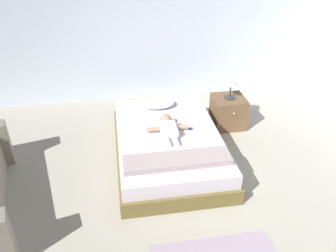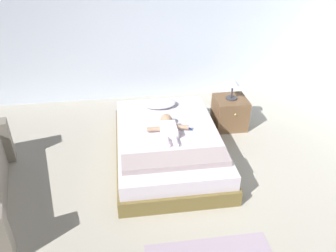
{
  "view_description": "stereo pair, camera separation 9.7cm",
  "coord_description": "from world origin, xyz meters",
  "px_view_note": "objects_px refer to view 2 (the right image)",
  "views": [
    {
      "loc": [
        -0.57,
        -2.57,
        2.73
      ],
      "look_at": [
        0.03,
        1.08,
        0.48
      ],
      "focal_mm": 36.14,
      "sensor_mm": 36.0,
      "label": 1
    },
    {
      "loc": [
        -0.48,
        -2.59,
        2.73
      ],
      "look_at": [
        0.03,
        1.08,
        0.48
      ],
      "focal_mm": 36.14,
      "sensor_mm": 36.0,
      "label": 2
    }
  ],
  "objects_px": {
    "pillow": "(159,103)",
    "bed": "(168,145)",
    "toothbrush": "(189,128)",
    "lamp": "(233,84)",
    "baby": "(168,128)",
    "nightstand": "(230,112)"
  },
  "relations": [
    {
      "from": "baby",
      "to": "lamp",
      "type": "bearing_deg",
      "value": 31.88
    },
    {
      "from": "pillow",
      "to": "toothbrush",
      "type": "xyz_separation_m",
      "value": [
        0.31,
        -0.66,
        -0.04
      ]
    },
    {
      "from": "pillow",
      "to": "nightstand",
      "type": "xyz_separation_m",
      "value": [
        1.07,
        -0.07,
        -0.2
      ]
    },
    {
      "from": "bed",
      "to": "baby",
      "type": "height_order",
      "value": "baby"
    },
    {
      "from": "nightstand",
      "to": "pillow",
      "type": "bearing_deg",
      "value": 176.26
    },
    {
      "from": "pillow",
      "to": "toothbrush",
      "type": "distance_m",
      "value": 0.73
    },
    {
      "from": "pillow",
      "to": "bed",
      "type": "bearing_deg",
      "value": -87.95
    },
    {
      "from": "toothbrush",
      "to": "pillow",
      "type": "bearing_deg",
      "value": 115.4
    },
    {
      "from": "baby",
      "to": "nightstand",
      "type": "height_order",
      "value": "baby"
    },
    {
      "from": "pillow",
      "to": "baby",
      "type": "height_order",
      "value": "baby"
    },
    {
      "from": "baby",
      "to": "lamp",
      "type": "height_order",
      "value": "lamp"
    },
    {
      "from": "pillow",
      "to": "lamp",
      "type": "bearing_deg",
      "value": -3.74
    },
    {
      "from": "toothbrush",
      "to": "lamp",
      "type": "relative_size",
      "value": 0.43
    },
    {
      "from": "toothbrush",
      "to": "nightstand",
      "type": "xyz_separation_m",
      "value": [
        0.76,
        0.59,
        -0.15
      ]
    },
    {
      "from": "baby",
      "to": "nightstand",
      "type": "bearing_deg",
      "value": 31.87
    },
    {
      "from": "bed",
      "to": "toothbrush",
      "type": "relative_size",
      "value": 15.32
    },
    {
      "from": "pillow",
      "to": "lamp",
      "type": "xyz_separation_m",
      "value": [
        1.07,
        -0.07,
        0.27
      ]
    },
    {
      "from": "bed",
      "to": "baby",
      "type": "bearing_deg",
      "value": 79.39
    },
    {
      "from": "pillow",
      "to": "toothbrush",
      "type": "bearing_deg",
      "value": -64.6
    },
    {
      "from": "pillow",
      "to": "toothbrush",
      "type": "height_order",
      "value": "pillow"
    },
    {
      "from": "baby",
      "to": "lamp",
      "type": "relative_size",
      "value": 1.94
    },
    {
      "from": "bed",
      "to": "baby",
      "type": "distance_m",
      "value": 0.25
    }
  ]
}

